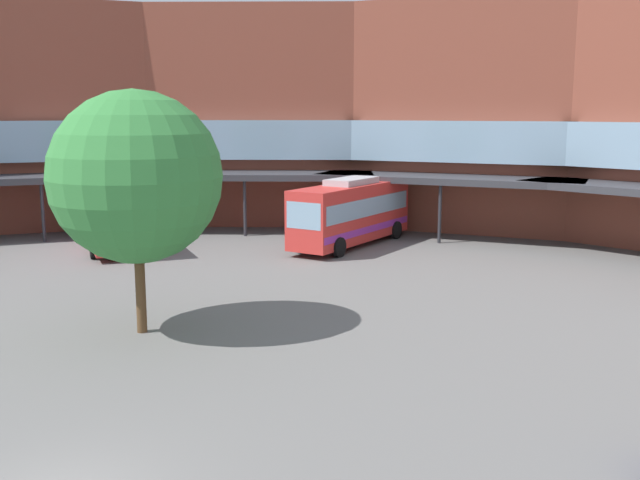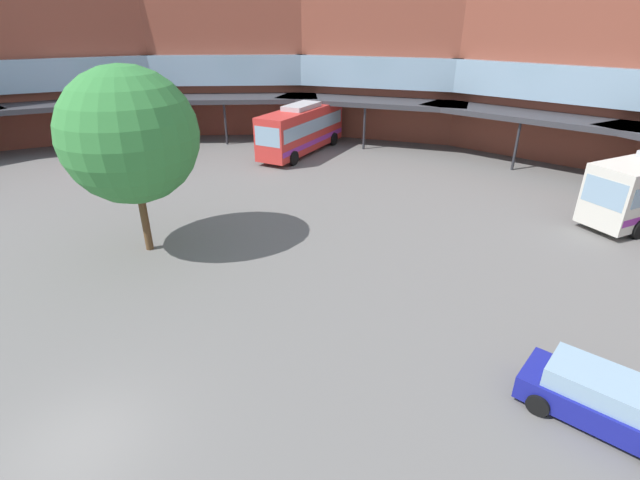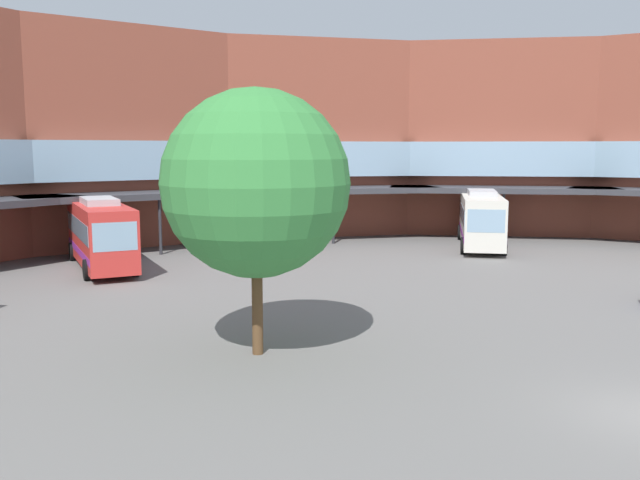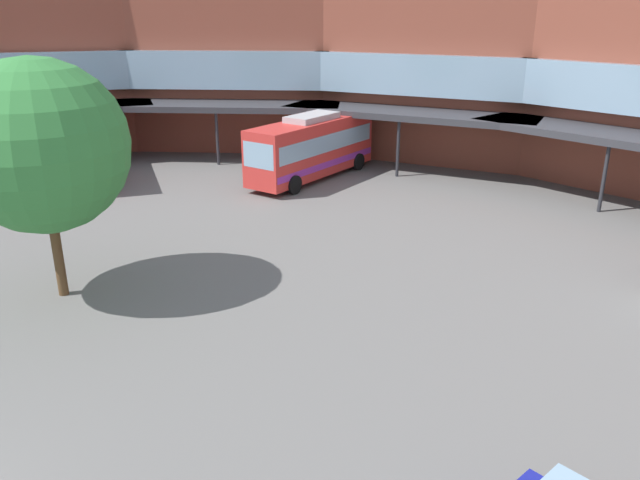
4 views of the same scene
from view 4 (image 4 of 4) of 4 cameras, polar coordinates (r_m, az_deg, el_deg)
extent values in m
cube|color=#38383D|center=(36.71, 25.95, 8.41)|extent=(16.76, 7.01, 0.40)
cylinder|color=#2D2D33|center=(35.63, 24.49, 5.22)|extent=(0.20, 0.20, 3.72)
cube|color=brown|center=(45.37, 10.29, 16.82)|extent=(17.14, 8.97, 14.89)
cube|color=#8CADC6|center=(44.91, 9.95, 14.89)|extent=(15.58, 8.90, 2.61)
cube|color=#38383D|center=(41.02, 7.99, 11.33)|extent=(16.76, 7.01, 0.40)
cylinder|color=#2D2D33|center=(39.86, 7.13, 8.38)|extent=(0.20, 0.20, 3.72)
cube|color=brown|center=(48.91, -7.96, 17.19)|extent=(16.96, 13.85, 14.89)
cube|color=#8CADC6|center=(48.43, -8.02, 15.39)|extent=(15.72, 13.17, 2.61)
cube|color=#38383D|center=(44.42, -9.03, 11.98)|extent=(15.88, 12.17, 0.40)
cylinder|color=#2D2D33|center=(43.19, -9.35, 9.21)|extent=(0.20, 0.20, 3.72)
cube|color=brown|center=(51.25, -25.31, 15.66)|extent=(14.36, 16.75, 14.89)
cube|color=#8CADC6|center=(50.76, -25.12, 13.95)|extent=(13.60, 15.56, 2.61)
cube|color=#38383D|center=(46.66, -25.26, 10.71)|extent=(12.73, 15.59, 0.40)
cylinder|color=#2D2D33|center=(45.39, -25.12, 8.10)|extent=(0.20, 0.20, 3.72)
cube|color=red|center=(42.49, -20.64, 8.06)|extent=(10.79, 8.49, 3.13)
cube|color=#8CADC6|center=(42.42, -20.70, 8.55)|extent=(10.25, 8.15, 1.00)
cube|color=purple|center=(42.67, -20.49, 6.91)|extent=(10.61, 8.38, 0.38)
cube|color=#8CADC6|center=(36.93, -20.77, 6.91)|extent=(1.36, 1.92, 1.38)
cube|color=#B2B2B7|center=(42.19, -20.93, 10.36)|extent=(4.37, 3.77, 0.36)
cylinder|color=black|center=(39.02, -18.56, 5.22)|extent=(1.08, 0.87, 1.10)
cylinder|color=black|center=(39.11, -22.29, 4.78)|extent=(1.08, 0.87, 1.10)
cylinder|color=black|center=(46.52, -18.82, 7.54)|extent=(1.08, 0.87, 1.10)
cylinder|color=black|center=(46.59, -21.96, 7.17)|extent=(1.08, 0.87, 1.10)
cube|color=red|center=(39.08, -0.72, 8.49)|extent=(2.72, 10.25, 3.29)
cube|color=#8CADC6|center=(39.00, -0.72, 9.06)|extent=(2.75, 9.64, 1.05)
cube|color=purple|center=(39.28, -0.72, 7.18)|extent=(2.74, 10.05, 0.39)
cube|color=#8CADC6|center=(35.13, -5.60, 7.67)|extent=(2.17, 0.17, 1.45)
cube|color=#B2B2B7|center=(38.73, -0.73, 11.13)|extent=(1.82, 3.71, 0.36)
cylinder|color=black|center=(36.01, -2.36, 5.05)|extent=(0.33, 1.11, 1.10)
cylinder|color=black|center=(37.51, -5.37, 5.62)|extent=(0.33, 1.11, 1.10)
cylinder|color=black|center=(41.54, 3.50, 7.14)|extent=(0.33, 1.11, 1.10)
cylinder|color=black|center=(42.85, 0.68, 7.59)|extent=(0.33, 1.11, 1.10)
cylinder|color=brown|center=(24.77, -22.90, -0.43)|extent=(0.36, 0.36, 3.96)
sphere|color=#38843D|center=(23.82, -24.11, 7.80)|extent=(6.08, 6.08, 6.08)
camera|label=1|loc=(6.88, -128.96, -32.94)|focal=41.39mm
camera|label=2|loc=(3.85, -91.04, 3.60)|focal=25.88mm
camera|label=3|loc=(29.21, -70.74, -0.13)|focal=37.98mm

